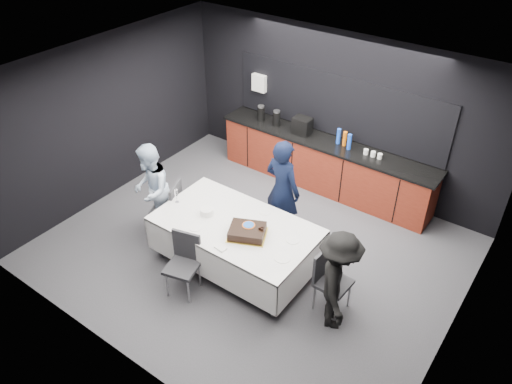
# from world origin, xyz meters

# --- Properties ---
(ground) EXTENTS (6.00, 6.00, 0.00)m
(ground) POSITION_xyz_m (0.00, 0.00, 0.00)
(ground) COLOR #48484D
(ground) RESTS_ON ground
(room_shell) EXTENTS (6.04, 5.04, 2.82)m
(room_shell) POSITION_xyz_m (0.00, 0.00, 1.86)
(room_shell) COLOR white
(room_shell) RESTS_ON ground
(kitchenette) EXTENTS (4.10, 0.64, 2.05)m
(kitchenette) POSITION_xyz_m (-0.02, 2.22, 0.54)
(kitchenette) COLOR maroon
(kitchenette) RESTS_ON ground
(party_table) EXTENTS (2.32, 1.32, 0.78)m
(party_table) POSITION_xyz_m (0.00, -0.40, 0.64)
(party_table) COLOR #99999E
(party_table) RESTS_ON ground
(cake_assembly) EXTENTS (0.65, 0.60, 0.17)m
(cake_assembly) POSITION_xyz_m (0.28, -0.50, 0.85)
(cake_assembly) COLOR gold
(cake_assembly) RESTS_ON party_table
(plate_stack) EXTENTS (0.19, 0.19, 0.10)m
(plate_stack) POSITION_xyz_m (-0.47, -0.46, 0.83)
(plate_stack) COLOR white
(plate_stack) RESTS_ON party_table
(loose_plate_near) EXTENTS (0.19, 0.19, 0.01)m
(loose_plate_near) POSITION_xyz_m (-0.40, -0.79, 0.78)
(loose_plate_near) COLOR white
(loose_plate_near) RESTS_ON party_table
(loose_plate_right_a) EXTENTS (0.19, 0.19, 0.01)m
(loose_plate_right_a) POSITION_xyz_m (0.85, -0.22, 0.78)
(loose_plate_right_a) COLOR white
(loose_plate_right_a) RESTS_ON party_table
(loose_plate_right_b) EXTENTS (0.22, 0.22, 0.01)m
(loose_plate_right_b) POSITION_xyz_m (0.93, -0.60, 0.78)
(loose_plate_right_b) COLOR white
(loose_plate_right_b) RESTS_ON party_table
(loose_plate_far) EXTENTS (0.18, 0.18, 0.01)m
(loose_plate_far) POSITION_xyz_m (0.17, 0.08, 0.78)
(loose_plate_far) COLOR white
(loose_plate_far) RESTS_ON party_table
(fork_pile) EXTENTS (0.17, 0.12, 0.02)m
(fork_pile) POSITION_xyz_m (0.16, -0.93, 0.79)
(fork_pile) COLOR white
(fork_pile) RESTS_ON party_table
(champagne_flute) EXTENTS (0.06, 0.06, 0.22)m
(champagne_flute) POSITION_xyz_m (-1.04, -0.49, 0.94)
(champagne_flute) COLOR white
(champagne_flute) RESTS_ON party_table
(chair_left) EXTENTS (0.54, 0.54, 0.92)m
(chair_left) POSITION_xyz_m (-1.32, -0.38, 0.53)
(chair_left) COLOR #29292D
(chair_left) RESTS_ON ground
(chair_right) EXTENTS (0.44, 0.44, 0.92)m
(chair_right) POSITION_xyz_m (1.48, -0.31, 0.53)
(chair_right) COLOR #29292D
(chair_right) RESTS_ON ground
(chair_near) EXTENTS (0.51, 0.51, 0.92)m
(chair_near) POSITION_xyz_m (-0.29, -1.18, 0.53)
(chair_near) COLOR #29292D
(chair_near) RESTS_ON ground
(person_center) EXTENTS (0.66, 0.47, 1.71)m
(person_center) POSITION_xyz_m (0.13, 0.61, 0.85)
(person_center) COLOR black
(person_center) RESTS_ON ground
(person_left) EXTENTS (0.92, 0.95, 1.54)m
(person_left) POSITION_xyz_m (-1.60, -0.48, 0.77)
(person_left) COLOR silver
(person_left) RESTS_ON ground
(person_right) EXTENTS (0.93, 1.09, 1.47)m
(person_right) POSITION_xyz_m (1.70, -0.51, 0.73)
(person_right) COLOR black
(person_right) RESTS_ON ground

